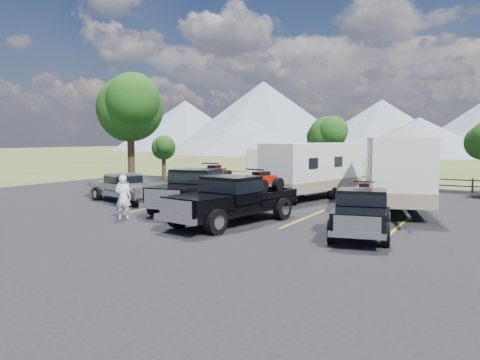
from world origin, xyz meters
The scene contains 17 objects.
ground centered at (0.00, 0.00, 0.00)m, with size 320.00×320.00×0.00m, color #4F5825.
asphalt_lot centered at (0.00, 3.00, 0.02)m, with size 44.00×34.00×0.04m, color black.
stall_lines centered at (0.00, 4.00, 0.04)m, with size 12.12×5.50×0.01m.
tree_big_nw centered at (-12.55, 9.03, 5.60)m, with size 5.54×5.18×7.84m.
tree_north centered at (-2.03, 19.02, 3.83)m, with size 3.46×3.24×5.25m.
tree_nw_small centered at (-16.02, 17.01, 2.78)m, with size 2.59×2.43×3.85m.
rail_fence centered at (2.00, 18.50, 0.61)m, with size 36.12×0.12×1.00m.
mountain_range centered at (-7.63, 105.98, 7.87)m, with size 209.00×71.00×20.00m.
rig_left centered at (-3.49, 3.77, 1.14)m, with size 3.04×7.03×2.28m.
rig_center centered at (-0.10, 1.45, 1.10)m, with size 3.32×6.88×2.21m.
rig_right centered at (5.07, 1.78, 0.94)m, with size 2.85×5.84×1.87m.
trailer_left centered at (-3.60, 13.47, 1.55)m, with size 3.03×8.32×2.88m.
trailer_center centered at (-0.15, 10.99, 1.74)m, with size 4.10×9.36×3.25m.
trailer_right centered at (4.99, 8.65, 1.89)m, with size 4.71×10.15×3.54m.
pickup_silver centered at (-8.62, 4.12, 0.86)m, with size 5.54×3.29×1.58m.
person_a centered at (-4.82, -0.08, 1.01)m, with size 0.71×0.46×1.93m, color white.
person_b centered at (-7.01, 2.33, 0.93)m, with size 0.87×0.68×1.79m, color slate.
Camera 1 is at (9.35, -15.26, 3.52)m, focal length 35.00 mm.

